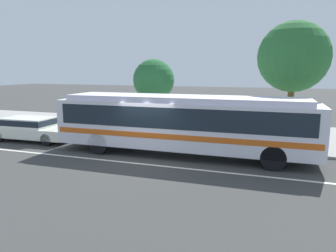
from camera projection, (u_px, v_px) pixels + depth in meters
ground_plane at (147, 159)px, 13.97m from camera, size 120.00×120.00×0.00m
sidewalk_slab at (186, 131)px, 20.04m from camera, size 60.00×8.00×0.12m
lane_stripe_center at (140, 164)px, 13.22m from camera, size 56.00×0.16×0.01m
transit_bus at (183, 121)px, 14.36m from camera, size 11.84×2.59×2.74m
sedan_behind_bus at (31, 128)px, 17.47m from camera, size 4.73×2.01×1.29m
pedestrian_waiting_near_sign at (295, 127)px, 15.30m from camera, size 0.37×0.37×1.76m
bus_stop_sign at (301, 121)px, 14.30m from camera, size 0.08×0.44×2.28m
street_tree_near_stop at (154, 81)px, 18.43m from camera, size 2.42×2.42×4.41m
street_tree_mid_block at (293, 57)px, 16.07m from camera, size 3.62×3.62×6.26m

